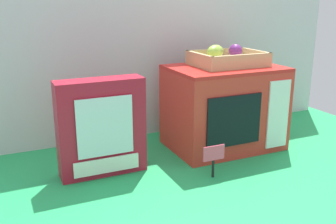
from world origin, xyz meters
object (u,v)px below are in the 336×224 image
object	(u,v)px
food_groups_crate	(227,59)
toy_microwave	(224,107)
cookie_set_box	(102,128)
price_sign	(214,156)

from	to	relation	value
food_groups_crate	toy_microwave	bearing A→B (deg)	-129.27
toy_microwave	cookie_set_box	distance (m)	0.46
food_groups_crate	price_sign	world-z (taller)	food_groups_crate
toy_microwave	food_groups_crate	world-z (taller)	food_groups_crate
food_groups_crate	price_sign	size ratio (longest dim) A/B	2.38
toy_microwave	price_sign	world-z (taller)	toy_microwave
price_sign	food_groups_crate	bearing A→B (deg)	51.87
price_sign	toy_microwave	bearing A→B (deg)	51.99
toy_microwave	food_groups_crate	xyz separation A→B (m)	(0.02, 0.02, 0.17)
food_groups_crate	cookie_set_box	xyz separation A→B (m)	(-0.47, -0.07, -0.17)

